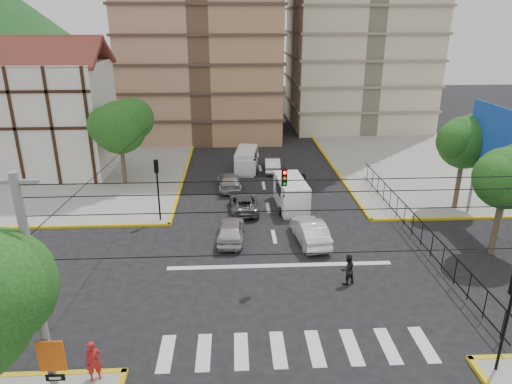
{
  "coord_description": "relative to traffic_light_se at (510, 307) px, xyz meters",
  "views": [
    {
      "loc": [
        -2.6,
        -21.95,
        13.23
      ],
      "look_at": [
        -1.31,
        2.75,
        4.0
      ],
      "focal_mm": 32.0,
      "sensor_mm": 36.0,
      "label": 1
    }
  ],
  "objects": [
    {
      "name": "stop_line",
      "position": [
        -7.8,
        9.0,
        -3.11
      ],
      "size": [
        13.0,
        0.4,
        0.01
      ],
      "primitive_type": "cube",
      "color": "silver",
      "rests_on": "ground"
    },
    {
      "name": "billboard",
      "position": [
        6.65,
        13.8,
        2.89
      ],
      "size": [
        0.36,
        6.2,
        8.1
      ],
      "color": "slate",
      "rests_on": "ground"
    },
    {
      "name": "car_silver_rear_left",
      "position": [
        -10.78,
        22.27,
        -2.46
      ],
      "size": [
        2.19,
        4.64,
        1.31
      ],
      "primitive_type": "imported",
      "rotation": [
        0.0,
        0.0,
        3.22
      ],
      "color": "#ACACB1",
      "rests_on": "ground"
    },
    {
      "name": "van_left_lane",
      "position": [
        -9.15,
        26.98,
        -2.13
      ],
      "size": [
        2.35,
        4.71,
        2.03
      ],
      "rotation": [
        0.0,
        0.0,
        -0.14
      ],
      "color": "silver",
      "rests_on": "ground"
    },
    {
      "name": "pedestrian_crosswalk",
      "position": [
        -4.4,
        6.9,
        -2.26
      ],
      "size": [
        1.02,
        0.92,
        1.71
      ],
      "primitive_type": "imported",
      "rotation": [
        0.0,
        0.0,
        3.54
      ],
      "color": "black",
      "rests_on": "ground"
    },
    {
      "name": "pedestrian_sw_corner",
      "position": [
        -15.9,
        0.3,
        -2.11
      ],
      "size": [
        0.72,
        0.58,
        1.7
      ],
      "primitive_type": "imported",
      "rotation": [
        0.0,
        0.0,
        0.33
      ],
      "color": "red",
      "rests_on": "sidewalk_sw"
    },
    {
      "name": "car_white_front_right",
      "position": [
        -5.59,
        11.95,
        -2.35
      ],
      "size": [
        2.12,
        4.77,
        1.52
      ],
      "primitive_type": "imported",
      "rotation": [
        0.0,
        0.0,
        3.25
      ],
      "color": "white",
      "rests_on": "ground"
    },
    {
      "name": "car_grey_mid_left",
      "position": [
        -9.67,
        17.31,
        -2.5
      ],
      "size": [
        2.14,
        4.47,
        1.23
      ],
      "primitive_type": "imported",
      "rotation": [
        0.0,
        0.0,
        3.16
      ],
      "color": "slate",
      "rests_on": "ground"
    },
    {
      "name": "sidewalk_nw",
      "position": [
        -27.8,
        27.8,
        -3.04
      ],
      "size": [
        26.0,
        26.0,
        0.15
      ],
      "primitive_type": "cube",
      "color": "gray",
      "rests_on": "ground"
    },
    {
      "name": "car_white_rear_right",
      "position": [
        -6.72,
        26.9,
        -2.46
      ],
      "size": [
        1.55,
        4.03,
        1.31
      ],
      "primitive_type": "imported",
      "rotation": [
        0.0,
        0.0,
        3.1
      ],
      "color": "silver",
      "rests_on": "ground"
    },
    {
      "name": "crosswalk_stripes",
      "position": [
        -7.8,
        1.8,
        -3.11
      ],
      "size": [
        12.0,
        2.4,
        0.01
      ],
      "primitive_type": "cube",
      "color": "silver",
      "rests_on": "ground"
    },
    {
      "name": "traffic_light_nw",
      "position": [
        -15.6,
        15.6,
        0.0
      ],
      "size": [
        0.28,
        0.22,
        4.4
      ],
      "color": "black",
      "rests_on": "ground"
    },
    {
      "name": "park_fence",
      "position": [
        1.2,
        12.3,
        -3.11
      ],
      "size": [
        0.1,
        22.5,
        1.66
      ],
      "primitive_type": null,
      "color": "black",
      "rests_on": "ground"
    },
    {
      "name": "district_sign",
      "position": [
        -16.6,
        -1.44,
        -0.66
      ],
      "size": [
        0.9,
        0.12,
        3.2
      ],
      "color": "slate",
      "rests_on": "ground"
    },
    {
      "name": "traffic_light_se",
      "position": [
        0.0,
        0.0,
        0.0
      ],
      "size": [
        0.28,
        0.22,
        4.4
      ],
      "color": "black",
      "rests_on": "ground"
    },
    {
      "name": "tree_tudor",
      "position": [
        -19.7,
        23.81,
        2.11
      ],
      "size": [
        5.39,
        4.4,
        7.43
      ],
      "color": "#473828",
      "rests_on": "ground"
    },
    {
      "name": "tree_park_a",
      "position": [
        5.28,
        9.81,
        1.9
      ],
      "size": [
        4.41,
        3.6,
        6.83
      ],
      "color": "#473828",
      "rests_on": "ground"
    },
    {
      "name": "sidewalk_ne",
      "position": [
        12.2,
        27.8,
        -3.04
      ],
      "size": [
        26.0,
        26.0,
        0.15
      ],
      "primitive_type": "cube",
      "color": "gray",
      "rests_on": "ground"
    },
    {
      "name": "traffic_light_hanging",
      "position": [
        -7.8,
        5.76,
        2.79
      ],
      "size": [
        18.0,
        9.12,
        0.92
      ],
      "color": "black",
      "rests_on": "ground"
    },
    {
      "name": "tudor_building",
      "position": [
        -26.8,
        27.8,
        2.14
      ],
      "size": [
        10.8,
        8.05,
        12.23
      ],
      "color": "silver",
      "rests_on": "ground"
    },
    {
      "name": "van_right_lane",
      "position": [
        -6.07,
        17.59,
        -2.04
      ],
      "size": [
        2.27,
        5.02,
        2.2
      ],
      "rotation": [
        0.0,
        0.0,
        0.07
      ],
      "color": "silver",
      "rests_on": "ground"
    },
    {
      "name": "tree_park_c",
      "position": [
        6.29,
        16.81,
        2.22
      ],
      "size": [
        4.65,
        3.8,
        7.25
      ],
      "color": "#473828",
      "rests_on": "ground"
    },
    {
      "name": "ground",
      "position": [
        -7.8,
        7.8,
        -3.11
      ],
      "size": [
        160.0,
        160.0,
        0.0
      ],
      "primitive_type": "plane",
      "color": "black",
      "rests_on": "ground"
    },
    {
      "name": "car_silver_front_left",
      "position": [
        -10.62,
        12.48,
        -2.39
      ],
      "size": [
        1.94,
        4.31,
        1.44
      ],
      "primitive_type": "imported",
      "rotation": [
        0.0,
        0.0,
        3.08
      ],
      "color": "silver",
      "rests_on": "ground"
    },
    {
      "name": "car_darkgrey_mid_right",
      "position": [
        -4.93,
        22.58,
        -2.49
      ],
      "size": [
        2.06,
        3.85,
        1.25
      ],
      "primitive_type": "imported",
      "rotation": [
        0.0,
        0.0,
        2.97
      ],
      "color": "#29292B",
      "rests_on": "ground"
    },
    {
      "name": "utility_pole_sw",
      "position": [
        -16.8,
        -1.2,
        1.65
      ],
      "size": [
        1.4,
        0.28,
        9.0
      ],
      "color": "slate",
      "rests_on": "ground"
    }
  ]
}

